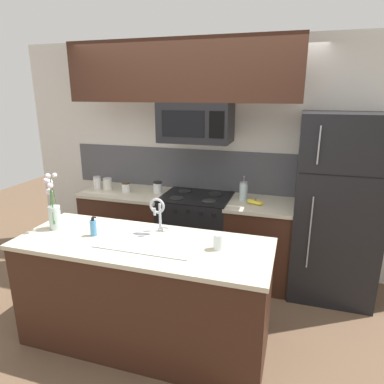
# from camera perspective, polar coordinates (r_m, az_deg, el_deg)

# --- Properties ---
(ground_plane) EXTENTS (10.00, 10.00, 0.00)m
(ground_plane) POSITION_cam_1_polar(r_m,az_deg,el_deg) (3.44, -3.88, -19.93)
(ground_plane) COLOR brown
(rear_partition) EXTENTS (5.20, 0.10, 2.60)m
(rear_partition) POSITION_cam_1_polar(r_m,az_deg,el_deg) (4.00, 6.43, 5.65)
(rear_partition) COLOR silver
(rear_partition) RESTS_ON ground
(splash_band) EXTENTS (3.35, 0.01, 0.48)m
(splash_band) POSITION_cam_1_polar(r_m,az_deg,el_deg) (4.04, 2.02, 3.69)
(splash_band) COLOR #4C4C51
(splash_band) RESTS_ON rear_partition
(back_counter_left) EXTENTS (0.99, 0.65, 0.91)m
(back_counter_left) POSITION_cam_1_polar(r_m,az_deg,el_deg) (4.26, -10.54, -5.68)
(back_counter_left) COLOR #381E14
(back_counter_left) RESTS_ON ground
(back_counter_right) EXTENTS (0.70, 0.65, 0.91)m
(back_counter_right) POSITION_cam_1_polar(r_m,az_deg,el_deg) (3.83, 11.06, -8.28)
(back_counter_right) COLOR #381E14
(back_counter_right) RESTS_ON ground
(stove_range) EXTENTS (0.76, 0.64, 0.93)m
(stove_range) POSITION_cam_1_polar(r_m,az_deg,el_deg) (3.96, 0.68, -7.09)
(stove_range) COLOR black
(stove_range) RESTS_ON ground
(microwave) EXTENTS (0.74, 0.40, 0.41)m
(microwave) POSITION_cam_1_polar(r_m,az_deg,el_deg) (3.62, 0.65, 11.52)
(microwave) COLOR black
(upper_cabinet_band) EXTENTS (2.39, 0.34, 0.60)m
(upper_cabinet_band) POSITION_cam_1_polar(r_m,az_deg,el_deg) (3.63, -1.83, 19.48)
(upper_cabinet_band) COLOR #381E14
(refrigerator) EXTENTS (0.80, 0.74, 1.85)m
(refrigerator) POSITION_cam_1_polar(r_m,az_deg,el_deg) (3.70, 22.83, -2.42)
(refrigerator) COLOR black
(refrigerator) RESTS_ON ground
(storage_jar_tall) EXTENTS (0.09, 0.09, 0.15)m
(storage_jar_tall) POSITION_cam_1_polar(r_m,az_deg,el_deg) (4.27, -15.51, 1.52)
(storage_jar_tall) COLOR silver
(storage_jar_tall) RESTS_ON back_counter_left
(storage_jar_medium) EXTENTS (0.10, 0.10, 0.14)m
(storage_jar_medium) POSITION_cam_1_polar(r_m,az_deg,el_deg) (4.21, -13.90, 1.34)
(storage_jar_medium) COLOR silver
(storage_jar_medium) RESTS_ON back_counter_left
(storage_jar_short) EXTENTS (0.10, 0.10, 0.11)m
(storage_jar_short) POSITION_cam_1_polar(r_m,az_deg,el_deg) (4.06, -10.96, 0.77)
(storage_jar_short) COLOR silver
(storage_jar_short) RESTS_ON back_counter_left
(storage_jar_squat) EXTENTS (0.10, 0.10, 0.13)m
(storage_jar_squat) POSITION_cam_1_polar(r_m,az_deg,el_deg) (3.97, -5.72, 0.76)
(storage_jar_squat) COLOR silver
(storage_jar_squat) RESTS_ON back_counter_left
(banana_bunch) EXTENTS (0.19, 0.12, 0.08)m
(banana_bunch) POSITION_cam_1_polar(r_m,az_deg,el_deg) (3.61, 10.51, -1.70)
(banana_bunch) COLOR yellow
(banana_bunch) RESTS_ON back_counter_right
(french_press) EXTENTS (0.09, 0.09, 0.27)m
(french_press) POSITION_cam_1_polar(r_m,az_deg,el_deg) (3.72, 8.57, 0.17)
(french_press) COLOR silver
(french_press) RESTS_ON back_counter_right
(island_counter) EXTENTS (2.02, 0.77, 0.91)m
(island_counter) POSITION_cam_1_polar(r_m,az_deg,el_deg) (2.95, -7.93, -16.26)
(island_counter) COLOR #381E14
(island_counter) RESTS_ON ground
(kitchen_sink) EXTENTS (0.76, 0.41, 0.16)m
(kitchen_sink) POSITION_cam_1_polar(r_m,az_deg,el_deg) (2.74, -7.20, -9.66)
(kitchen_sink) COLOR #ADAFB5
(kitchen_sink) RESTS_ON island_counter
(sink_faucet) EXTENTS (0.14, 0.14, 0.31)m
(sink_faucet) POSITION_cam_1_polar(r_m,az_deg,el_deg) (2.80, -5.69, -3.05)
(sink_faucet) COLOR #B7BABF
(sink_faucet) RESTS_ON island_counter
(dish_soap_bottle) EXTENTS (0.06, 0.05, 0.16)m
(dish_soap_bottle) POSITION_cam_1_polar(r_m,az_deg,el_deg) (2.90, -16.13, -5.72)
(dish_soap_bottle) COLOR #4C93C6
(dish_soap_bottle) RESTS_ON island_counter
(drinking_glass) EXTENTS (0.08, 0.08, 0.12)m
(drinking_glass) POSITION_cam_1_polar(r_m,az_deg,el_deg) (2.56, 4.40, -8.26)
(drinking_glass) COLOR silver
(drinking_glass) RESTS_ON island_counter
(flower_vase) EXTENTS (0.13, 0.19, 0.50)m
(flower_vase) POSITION_cam_1_polar(r_m,az_deg,el_deg) (3.12, -22.02, -3.05)
(flower_vase) COLOR silver
(flower_vase) RESTS_ON island_counter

